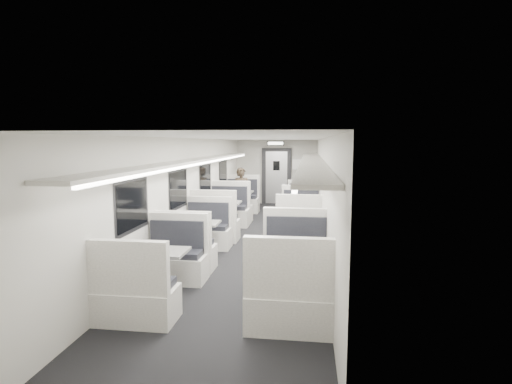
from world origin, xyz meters
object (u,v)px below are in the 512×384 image
(booth_left_b, at_px, (222,217))
(vestibule_door, at_px, (276,177))
(booth_left_c, at_px, (198,239))
(booth_right_a, at_px, (302,205))
(booth_right_c, at_px, (298,237))
(exit_sign, at_px, (276,143))
(booth_left_d, at_px, (158,274))
(booth_right_d, at_px, (294,275))
(booth_right_b, at_px, (300,220))
(booth_left_a, at_px, (237,204))
(passenger, at_px, (242,193))

(booth_left_b, xyz_separation_m, vestibule_door, (1.00, 4.98, 0.63))
(booth_left_c, relative_size, booth_right_a, 1.05)
(booth_right_c, bearing_deg, vestibule_door, 98.35)
(vestibule_door, height_order, exit_sign, exit_sign)
(booth_left_d, bearing_deg, booth_right_a, 73.88)
(booth_right_a, bearing_deg, vestibule_door, 111.83)
(booth_right_d, relative_size, vestibule_door, 1.08)
(booth_left_b, distance_m, booth_right_b, 2.00)
(booth_left_d, relative_size, booth_right_b, 0.97)
(vestibule_door, bearing_deg, booth_left_a, -109.81)
(booth_left_a, relative_size, booth_right_b, 1.07)
(booth_left_d, relative_size, booth_right_a, 1.05)
(booth_left_d, distance_m, passenger, 6.58)
(booth_left_c, height_order, passenger, passenger)
(booth_left_a, relative_size, vestibule_door, 1.09)
(exit_sign, bearing_deg, booth_right_c, -81.02)
(booth_right_a, relative_size, passenger, 1.29)
(booth_right_c, bearing_deg, booth_right_a, 90.00)
(booth_left_b, bearing_deg, booth_left_d, -90.00)
(booth_left_c, relative_size, vestibule_door, 0.99)
(booth_right_c, distance_m, booth_right_d, 2.50)
(passenger, xyz_separation_m, exit_sign, (0.85, 2.37, 1.51))
(booth_left_a, distance_m, booth_left_c, 4.50)
(booth_left_c, relative_size, booth_left_d, 0.99)
(passenger, bearing_deg, booth_left_b, -115.04)
(booth_left_b, bearing_deg, booth_right_a, 51.18)
(booth_right_a, distance_m, passenger, 1.93)
(booth_right_d, distance_m, passenger, 6.72)
(booth_right_c, relative_size, booth_right_d, 0.92)
(booth_left_b, height_order, booth_right_c, booth_left_b)
(booth_left_a, distance_m, booth_right_d, 6.83)
(vestibule_door, bearing_deg, booth_right_a, -68.17)
(booth_left_d, distance_m, vestibule_door, 9.49)
(booth_right_c, xyz_separation_m, booth_right_d, (0.00, -2.50, 0.03))
(booth_right_c, height_order, passenger, passenger)
(booth_left_a, distance_m, booth_left_b, 2.21)
(booth_left_c, bearing_deg, booth_right_b, 48.50)
(booth_left_a, bearing_deg, booth_right_d, -72.99)
(booth_right_b, bearing_deg, exit_sign, 102.46)
(booth_left_b, relative_size, booth_left_c, 1.10)
(booth_left_a, relative_size, booth_right_a, 1.15)
(booth_right_d, bearing_deg, booth_left_b, 114.80)
(booth_left_d, distance_m, booth_right_a, 7.21)
(booth_left_d, bearing_deg, booth_left_b, 90.00)
(booth_right_c, bearing_deg, booth_left_c, -167.04)
(vestibule_door, bearing_deg, booth_left_b, -101.35)
(booth_left_b, relative_size, booth_right_a, 1.15)
(booth_right_d, distance_m, vestibule_door, 9.39)
(booth_left_c, distance_m, booth_right_b, 3.02)
(booth_right_b, relative_size, exit_sign, 3.48)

